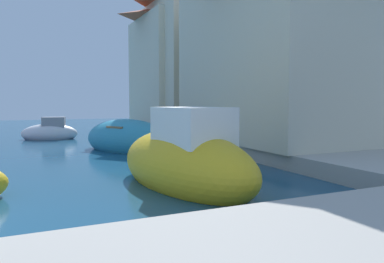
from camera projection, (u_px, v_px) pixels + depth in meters
quay_promenade at (130, 205)px, 6.94m from camera, size 44.00×32.00×0.50m
moored_boat_1 at (185, 162)px, 9.48m from camera, size 2.91×5.44×2.44m
moored_boat_6 at (128, 139)px, 16.34m from camera, size 4.06×5.13×1.79m
moored_boat_7 at (50, 132)px, 21.36m from camera, size 3.28×1.92×1.52m
waterfront_building_main at (284, 45)px, 16.20m from camera, size 6.71×9.02×8.02m
waterfront_building_annex at (195, 58)px, 24.39m from camera, size 6.02×6.98×8.80m
waterfront_building_far at (187, 64)px, 25.68m from camera, size 6.75×6.95×8.28m
quayside_tree at (228, 66)px, 18.38m from camera, size 3.29×3.29×5.06m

